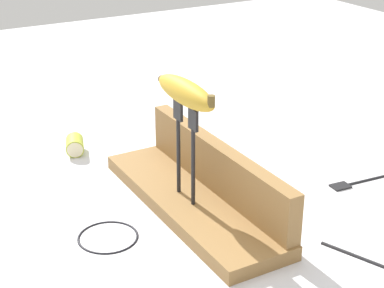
{
  "coord_description": "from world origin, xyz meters",
  "views": [
    {
      "loc": [
        0.85,
        -0.48,
        0.56
      ],
      "look_at": [
        0.0,
        0.0,
        0.13
      ],
      "focal_mm": 58.79,
      "sensor_mm": 36.0,
      "label": 1
    }
  ],
  "objects_px": {
    "fork_fallen_near": "(363,180)",
    "banana_chunk_near": "(75,145)",
    "fork_stand_center": "(186,143)",
    "fork_fallen_far": "(384,266)",
    "wire_coil": "(108,236)",
    "banana_raised_center": "(185,92)"
  },
  "relations": [
    {
      "from": "fork_fallen_near",
      "to": "banana_chunk_near",
      "type": "xyz_separation_m",
      "value": [
        -0.4,
        -0.44,
        0.02
      ]
    },
    {
      "from": "fork_stand_center",
      "to": "fork_fallen_far",
      "type": "height_order",
      "value": "fork_stand_center"
    },
    {
      "from": "fork_fallen_far",
      "to": "wire_coil",
      "type": "relative_size",
      "value": 1.58
    },
    {
      "from": "banana_chunk_near",
      "to": "wire_coil",
      "type": "bearing_deg",
      "value": -11.25
    },
    {
      "from": "fork_fallen_near",
      "to": "fork_stand_center",
      "type": "bearing_deg",
      "value": -101.88
    },
    {
      "from": "fork_stand_center",
      "to": "banana_raised_center",
      "type": "xyz_separation_m",
      "value": [
        -0.0,
        -0.0,
        0.09
      ]
    },
    {
      "from": "fork_fallen_near",
      "to": "wire_coil",
      "type": "bearing_deg",
      "value": -96.58
    },
    {
      "from": "fork_stand_center",
      "to": "wire_coil",
      "type": "xyz_separation_m",
      "value": [
        0.02,
        -0.15,
        -0.13
      ]
    },
    {
      "from": "banana_raised_center",
      "to": "fork_fallen_far",
      "type": "height_order",
      "value": "banana_raised_center"
    },
    {
      "from": "fork_fallen_near",
      "to": "fork_fallen_far",
      "type": "relative_size",
      "value": 1.23
    },
    {
      "from": "banana_raised_center",
      "to": "wire_coil",
      "type": "relative_size",
      "value": 1.7
    },
    {
      "from": "fork_fallen_near",
      "to": "banana_chunk_near",
      "type": "bearing_deg",
      "value": -132.49
    },
    {
      "from": "fork_stand_center",
      "to": "fork_fallen_near",
      "type": "relative_size",
      "value": 0.89
    },
    {
      "from": "fork_stand_center",
      "to": "wire_coil",
      "type": "height_order",
      "value": "fork_stand_center"
    },
    {
      "from": "banana_chunk_near",
      "to": "fork_fallen_far",
      "type": "bearing_deg",
      "value": 22.81
    },
    {
      "from": "fork_fallen_far",
      "to": "banana_chunk_near",
      "type": "bearing_deg",
      "value": -157.19
    },
    {
      "from": "fork_fallen_far",
      "to": "wire_coil",
      "type": "distance_m",
      "value": 0.44
    },
    {
      "from": "banana_raised_center",
      "to": "fork_fallen_near",
      "type": "height_order",
      "value": "banana_raised_center"
    },
    {
      "from": "banana_raised_center",
      "to": "wire_coil",
      "type": "bearing_deg",
      "value": -84.31
    },
    {
      "from": "fork_stand_center",
      "to": "fork_fallen_near",
      "type": "distance_m",
      "value": 0.38
    },
    {
      "from": "banana_raised_center",
      "to": "fork_fallen_far",
      "type": "distance_m",
      "value": 0.41
    },
    {
      "from": "banana_raised_center",
      "to": "wire_coil",
      "type": "distance_m",
      "value": 0.27
    }
  ]
}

